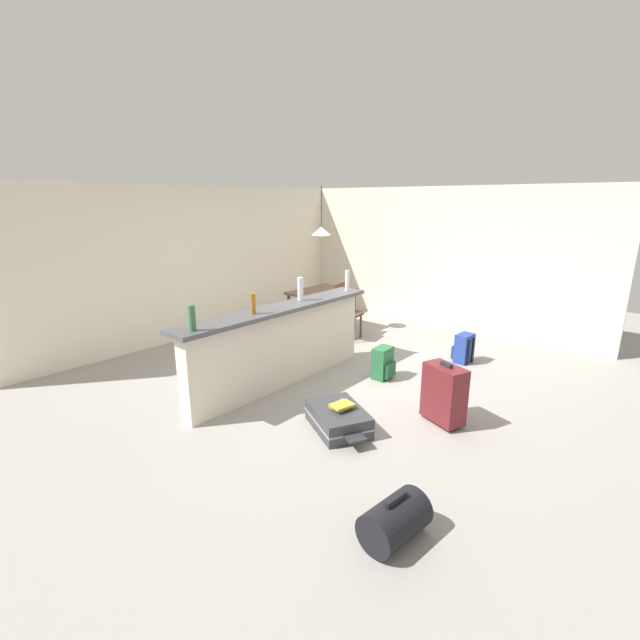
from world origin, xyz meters
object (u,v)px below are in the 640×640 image
at_px(dining_chair_near_partition, 344,308).
at_px(suitcase_upright_maroon, 444,393).
at_px(suitcase_flat_charcoal, 338,419).
at_px(bottle_amber, 253,304).
at_px(bottle_clear, 300,289).
at_px(duffel_bag_black, 395,521).
at_px(bottle_white, 347,281).
at_px(dining_table, 322,296).
at_px(backpack_blue, 464,349).
at_px(backpack_green, 383,363).
at_px(bottle_green, 192,318).
at_px(pendant_lamp, 321,231).
at_px(book_stack, 342,405).

relative_size(dining_chair_near_partition, suitcase_upright_maroon, 1.39).
bearing_deg(suitcase_flat_charcoal, bottle_amber, 91.25).
distance_m(bottle_clear, duffel_bag_black, 3.25).
relative_size(bottle_clear, duffel_bag_black, 0.59).
height_order(bottle_white, dining_table, bottle_white).
relative_size(bottle_clear, backpack_blue, 0.71).
bearing_deg(suitcase_flat_charcoal, duffel_bag_black, -127.27).
height_order(backpack_green, backpack_blue, same).
xyz_separation_m(backpack_blue, duffel_bag_black, (-3.61, -1.05, -0.05)).
xyz_separation_m(suitcase_upright_maroon, backpack_blue, (1.86, 0.57, -0.13)).
relative_size(bottle_white, backpack_green, 0.71).
bearing_deg(bottle_amber, backpack_blue, -27.51).
distance_m(bottle_clear, backpack_green, 1.45).
height_order(bottle_clear, dining_table, bottle_clear).
xyz_separation_m(bottle_white, duffel_bag_black, (-2.64, -2.43, -1.01)).
xyz_separation_m(dining_chair_near_partition, backpack_green, (-1.04, -1.45, -0.31)).
height_order(bottle_green, suitcase_upright_maroon, bottle_green).
relative_size(bottle_amber, bottle_white, 0.81).
distance_m(bottle_green, dining_table, 3.61).
distance_m(bottle_amber, backpack_blue, 3.18).
relative_size(bottle_amber, dining_table, 0.22).
relative_size(dining_table, pendant_lamp, 1.28).
distance_m(backpack_green, suitcase_upright_maroon, 1.28).
bearing_deg(backpack_blue, bottle_green, 158.97).
bearing_deg(dining_chair_near_partition, suitcase_flat_charcoal, -143.38).
bearing_deg(bottle_amber, suitcase_upright_maroon, -66.94).
bearing_deg(pendant_lamp, suitcase_flat_charcoal, -136.66).
xyz_separation_m(pendant_lamp, backpack_blue, (0.13, -2.58, -1.56)).
xyz_separation_m(bottle_clear, book_stack, (-0.80, -1.31, -0.91)).
bearing_deg(pendant_lamp, bottle_clear, -147.15).
height_order(suitcase_flat_charcoal, suitcase_upright_maroon, suitcase_upright_maroon).
bearing_deg(backpack_blue, pendant_lamp, 92.95).
bearing_deg(pendant_lamp, backpack_green, -119.07).
bearing_deg(dining_table, dining_chair_near_partition, -96.86).
bearing_deg(backpack_green, pendant_lamp, 60.93).
bearing_deg(suitcase_upright_maroon, pendant_lamp, 61.26).
bearing_deg(bottle_clear, backpack_green, -57.55).
distance_m(suitcase_flat_charcoal, book_stack, 0.15).
height_order(bottle_green, book_stack, bottle_green).
height_order(pendant_lamp, book_stack, pendant_lamp).
xyz_separation_m(bottle_clear, dining_chair_near_partition, (1.62, 0.53, -0.65)).
distance_m(bottle_green, bottle_white, 2.55).
bearing_deg(backpack_green, backpack_blue, -23.92).
bearing_deg(bottle_white, book_stack, -143.88).
xyz_separation_m(bottle_amber, backpack_green, (1.44, -0.85, -0.93)).
height_order(bottle_clear, backpack_green, bottle_clear).
bearing_deg(bottle_green, bottle_white, 0.58).
xyz_separation_m(bottle_white, pendant_lamp, (0.84, 1.20, 0.60)).
bearing_deg(backpack_green, dining_chair_near_partition, 54.39).
relative_size(bottle_amber, pendant_lamp, 0.28).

